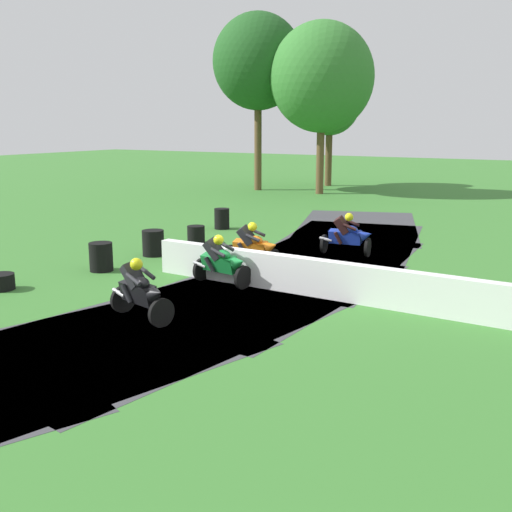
{
  "coord_description": "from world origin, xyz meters",
  "views": [
    {
      "loc": [
        7.17,
        -13.08,
        4.06
      ],
      "look_at": [
        -0.06,
        -0.47,
        0.9
      ],
      "focal_mm": 43.15,
      "sensor_mm": 36.0,
      "label": 1
    }
  ],
  "objects_px": {
    "motorcycle_lead_black": "(140,290)",
    "tire_stack_mid_b": "(101,257)",
    "motorcycle_chase_green": "(221,261)",
    "tire_stack_far": "(153,243)",
    "tire_stack_extra_b": "(222,219)",
    "tire_stack_mid_a": "(1,282)",
    "motorcycle_fourth_blue": "(348,235)",
    "motorcycle_trailing_orange": "(253,246)",
    "tire_stack_extra_a": "(196,234)"
  },
  "relations": [
    {
      "from": "motorcycle_lead_black",
      "to": "tire_stack_far",
      "type": "xyz_separation_m",
      "value": [
        -3.9,
        5.21,
        -0.25
      ]
    },
    {
      "from": "motorcycle_fourth_blue",
      "to": "tire_stack_mid_b",
      "type": "xyz_separation_m",
      "value": [
        -5.22,
        -5.31,
        -0.25
      ]
    },
    {
      "from": "motorcycle_lead_black",
      "to": "tire_stack_mid_a",
      "type": "bearing_deg",
      "value": 177.78
    },
    {
      "from": "tire_stack_mid_b",
      "to": "tire_stack_far",
      "type": "relative_size",
      "value": 1.0
    },
    {
      "from": "motorcycle_fourth_blue",
      "to": "tire_stack_extra_a",
      "type": "height_order",
      "value": "motorcycle_fourth_blue"
    },
    {
      "from": "tire_stack_mid_b",
      "to": "tire_stack_extra_a",
      "type": "distance_m",
      "value": 4.64
    },
    {
      "from": "motorcycle_trailing_orange",
      "to": "tire_stack_extra_a",
      "type": "bearing_deg",
      "value": 147.76
    },
    {
      "from": "motorcycle_trailing_orange",
      "to": "motorcycle_fourth_blue",
      "type": "relative_size",
      "value": 1.0
    },
    {
      "from": "motorcycle_trailing_orange",
      "to": "motorcycle_fourth_blue",
      "type": "bearing_deg",
      "value": 59.66
    },
    {
      "from": "motorcycle_chase_green",
      "to": "tire_stack_mid_b",
      "type": "distance_m",
      "value": 3.81
    },
    {
      "from": "motorcycle_trailing_orange",
      "to": "tire_stack_far",
      "type": "relative_size",
      "value": 2.1
    },
    {
      "from": "motorcycle_lead_black",
      "to": "motorcycle_fourth_blue",
      "type": "relative_size",
      "value": 1.01
    },
    {
      "from": "motorcycle_lead_black",
      "to": "motorcycle_trailing_orange",
      "type": "distance_m",
      "value": 5.3
    },
    {
      "from": "tire_stack_far",
      "to": "tire_stack_extra_a",
      "type": "relative_size",
      "value": 1.33
    },
    {
      "from": "motorcycle_fourth_blue",
      "to": "tire_stack_extra_a",
      "type": "relative_size",
      "value": 2.8
    },
    {
      "from": "motorcycle_chase_green",
      "to": "motorcycle_trailing_orange",
      "type": "bearing_deg",
      "value": 97.57
    },
    {
      "from": "tire_stack_mid_a",
      "to": "tire_stack_mid_b",
      "type": "xyz_separation_m",
      "value": [
        0.74,
        2.72,
        0.2
      ]
    },
    {
      "from": "motorcycle_lead_black",
      "to": "motorcycle_fourth_blue",
      "type": "bearing_deg",
      "value": 80.7
    },
    {
      "from": "motorcycle_lead_black",
      "to": "motorcycle_fourth_blue",
      "type": "height_order",
      "value": "motorcycle_lead_black"
    },
    {
      "from": "motorcycle_fourth_blue",
      "to": "tire_stack_far",
      "type": "bearing_deg",
      "value": -150.26
    },
    {
      "from": "motorcycle_lead_black",
      "to": "tire_stack_extra_b",
      "type": "bearing_deg",
      "value": 114.42
    },
    {
      "from": "tire_stack_extra_a",
      "to": "motorcycle_chase_green",
      "type": "bearing_deg",
      "value": -48.35
    },
    {
      "from": "motorcycle_trailing_orange",
      "to": "tire_stack_far",
      "type": "height_order",
      "value": "motorcycle_trailing_orange"
    },
    {
      "from": "motorcycle_fourth_blue",
      "to": "motorcycle_chase_green",
      "type": "bearing_deg",
      "value": -106.05
    },
    {
      "from": "motorcycle_chase_green",
      "to": "motorcycle_fourth_blue",
      "type": "relative_size",
      "value": 1.01
    },
    {
      "from": "motorcycle_fourth_blue",
      "to": "tire_stack_mid_b",
      "type": "relative_size",
      "value": 2.1
    },
    {
      "from": "motorcycle_lead_black",
      "to": "tire_stack_extra_b",
      "type": "distance_m",
      "value": 11.44
    },
    {
      "from": "motorcycle_chase_green",
      "to": "tire_stack_extra_b",
      "type": "bearing_deg",
      "value": 122.84
    },
    {
      "from": "tire_stack_mid_a",
      "to": "tire_stack_extra_b",
      "type": "height_order",
      "value": "tire_stack_extra_b"
    },
    {
      "from": "motorcycle_trailing_orange",
      "to": "motorcycle_lead_black",
      "type": "bearing_deg",
      "value": -86.07
    },
    {
      "from": "motorcycle_lead_black",
      "to": "tire_stack_mid_a",
      "type": "xyz_separation_m",
      "value": [
        -4.61,
        0.18,
        -0.45
      ]
    },
    {
      "from": "motorcycle_chase_green",
      "to": "tire_stack_extra_a",
      "type": "xyz_separation_m",
      "value": [
        -3.83,
        4.31,
        -0.34
      ]
    },
    {
      "from": "tire_stack_mid_b",
      "to": "tire_stack_far",
      "type": "xyz_separation_m",
      "value": [
        -0.03,
        2.31,
        0.0
      ]
    },
    {
      "from": "tire_stack_mid_a",
      "to": "motorcycle_chase_green",
      "type": "bearing_deg",
      "value": 33.95
    },
    {
      "from": "motorcycle_chase_green",
      "to": "tire_stack_far",
      "type": "height_order",
      "value": "motorcycle_chase_green"
    },
    {
      "from": "motorcycle_lead_black",
      "to": "tire_stack_far",
      "type": "distance_m",
      "value": 6.51
    },
    {
      "from": "tire_stack_extra_b",
      "to": "tire_stack_extra_a",
      "type": "bearing_deg",
      "value": -74.34
    },
    {
      "from": "tire_stack_mid_a",
      "to": "tire_stack_extra_b",
      "type": "relative_size",
      "value": 0.8
    },
    {
      "from": "motorcycle_fourth_blue",
      "to": "tire_stack_extra_a",
      "type": "bearing_deg",
      "value": -172.73
    },
    {
      "from": "motorcycle_trailing_orange",
      "to": "tire_stack_mid_a",
      "type": "distance_m",
      "value": 6.66
    },
    {
      "from": "tire_stack_extra_b",
      "to": "tire_stack_far",
      "type": "bearing_deg",
      "value": -80.97
    },
    {
      "from": "tire_stack_mid_a",
      "to": "tire_stack_mid_b",
      "type": "distance_m",
      "value": 2.82
    },
    {
      "from": "motorcycle_chase_green",
      "to": "tire_stack_far",
      "type": "xyz_separation_m",
      "value": [
        -3.81,
        1.98,
        -0.24
      ]
    },
    {
      "from": "motorcycle_chase_green",
      "to": "motorcycle_fourth_blue",
      "type": "xyz_separation_m",
      "value": [
        1.43,
        4.98,
        0.01
      ]
    },
    {
      "from": "tire_stack_mid_b",
      "to": "tire_stack_extra_b",
      "type": "relative_size",
      "value": 1.0
    },
    {
      "from": "motorcycle_fourth_blue",
      "to": "tire_stack_extra_b",
      "type": "height_order",
      "value": "motorcycle_fourth_blue"
    },
    {
      "from": "tire_stack_far",
      "to": "tire_stack_mid_a",
      "type": "bearing_deg",
      "value": -98.04
    },
    {
      "from": "tire_stack_mid_a",
      "to": "tire_stack_extra_b",
      "type": "bearing_deg",
      "value": 90.66
    },
    {
      "from": "motorcycle_lead_black",
      "to": "tire_stack_mid_b",
      "type": "relative_size",
      "value": 2.12
    },
    {
      "from": "motorcycle_lead_black",
      "to": "tire_stack_extra_a",
      "type": "height_order",
      "value": "motorcycle_lead_black"
    }
  ]
}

